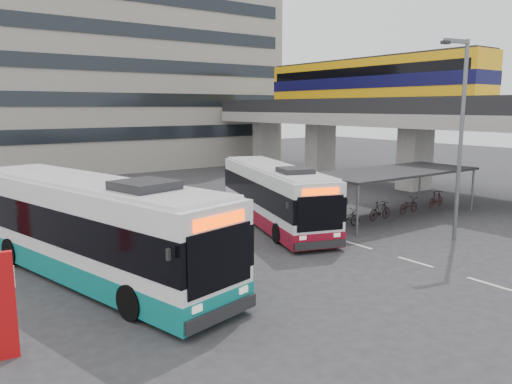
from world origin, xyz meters
TOP-DOWN VIEW (x-y plane):
  - ground at (0.00, 0.00)m, footprint 120.00×120.00m
  - viaduct at (17.00, 12.47)m, footprint 8.00×32.00m
  - bike_shelter at (8.45, 3.00)m, footprint 10.00×4.00m
  - office_block at (6.00, 36.00)m, footprint 30.00×15.00m
  - road_markings at (2.50, -3.00)m, footprint 0.15×7.60m
  - bus_main at (1.95, 5.25)m, footprint 5.64×11.17m
  - bus_teal at (-8.24, 2.60)m, footprint 5.66×13.03m
  - pedestrian at (-5.38, 5.41)m, footprint 0.43×0.62m
  - lamp_post at (6.59, -1.93)m, footprint 1.54×0.45m
  - sign_totem_south at (-11.78, -1.95)m, footprint 0.57×0.25m

SIDE VIEW (x-z plane):
  - ground at x=0.00m, z-range 0.00..0.00m
  - road_markings at x=2.50m, z-range 0.00..0.01m
  - pedestrian at x=-5.38m, z-range 0.00..1.62m
  - sign_totem_south at x=-11.78m, z-range 0.04..2.68m
  - bus_main at x=1.95m, z-range -0.12..3.13m
  - bike_shelter at x=8.45m, z-range 0.37..2.91m
  - bus_teal at x=-8.24m, z-range -0.13..3.63m
  - lamp_post at x=6.59m, z-range 0.62..9.43m
  - viaduct at x=17.00m, z-range 1.39..11.07m
  - office_block at x=6.00m, z-range 0.00..25.00m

